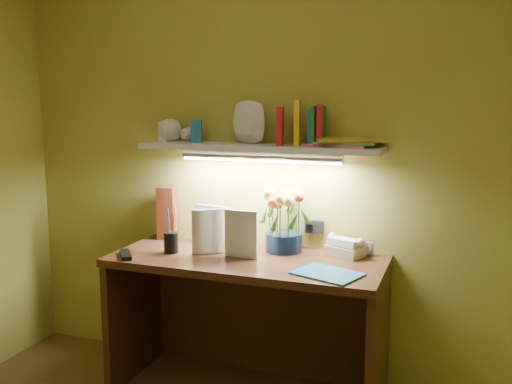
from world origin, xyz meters
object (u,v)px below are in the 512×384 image
at_px(whisky_bottle, 168,217).
at_px(telephone, 346,246).
at_px(desk_clock, 367,249).
at_px(flower_bouquet, 284,219).
at_px(desk, 247,327).

bearing_deg(whisky_bottle, telephone, -0.76).
bearing_deg(desk_clock, whisky_bottle, -175.09).
height_order(flower_bouquet, desk_clock, flower_bouquet).
xyz_separation_m(desk, telephone, (0.47, 0.20, 0.43)).
distance_m(desk, whisky_bottle, 0.79).
relative_size(desk, desk_clock, 20.27).
bearing_deg(telephone, desk, -135.43).
bearing_deg(telephone, desk_clock, 48.06).
bearing_deg(telephone, flower_bouquet, -155.19).
bearing_deg(desk_clock, flower_bouquet, -167.75).
bearing_deg(flower_bouquet, telephone, 3.29).
relative_size(flower_bouquet, whisky_bottle, 1.34).
relative_size(desk_clock, whisky_bottle, 0.27).
bearing_deg(flower_bouquet, desk, -127.93).
xyz_separation_m(desk_clock, whisky_bottle, (-1.14, -0.04, 0.09)).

